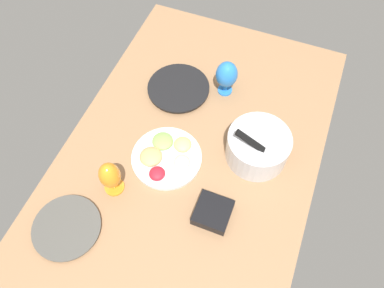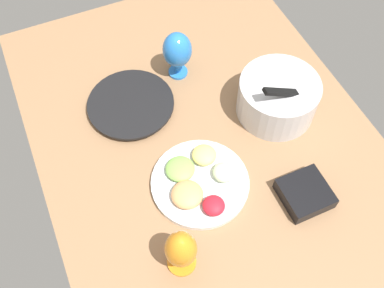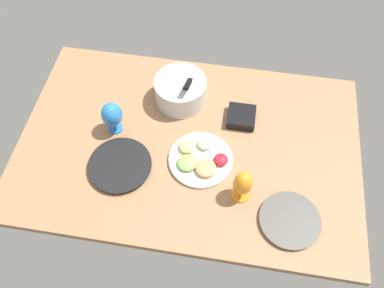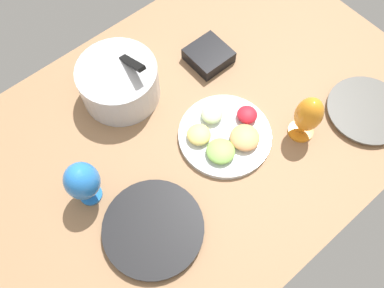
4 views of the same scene
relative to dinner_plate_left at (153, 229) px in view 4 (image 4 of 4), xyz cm
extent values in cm
cube|color=#99704C|center=(28.48, 17.52, -3.34)|extent=(160.00, 104.00, 4.00)
cylinder|color=#4C4C51|center=(0.00, 0.00, -0.53)|extent=(26.41, 26.41, 1.61)
cylinder|color=black|center=(0.00, 0.00, 0.75)|extent=(28.71, 28.71, 0.97)
cylinder|color=silver|center=(76.57, -13.91, -0.72)|extent=(23.73, 23.73, 1.23)
cylinder|color=#4E4C47|center=(76.57, -13.91, 0.26)|extent=(25.80, 25.80, 0.74)
cylinder|color=silver|center=(20.21, 43.16, 5.26)|extent=(25.52, 25.52, 13.20)
cylinder|color=white|center=(20.21, 43.16, 9.22)|extent=(22.97, 22.97, 2.38)
cube|color=black|center=(24.67, 43.16, 12.88)|extent=(2.93, 18.65, 10.65)
cylinder|color=silver|center=(35.43, 9.15, -0.44)|extent=(29.26, 29.26, 1.80)
ellipsoid|color=red|center=(44.71, 9.13, 2.14)|extent=(6.47, 6.47, 3.36)
ellipsoid|color=beige|center=(36.28, 16.42, 2.17)|extent=(6.73, 6.73, 3.42)
ellipsoid|color=#F9E072|center=(28.33, 13.59, 2.14)|extent=(7.44, 7.44, 3.35)
ellipsoid|color=#8CC659|center=(29.89, 5.12, 1.94)|extent=(8.81, 8.81, 2.95)
ellipsoid|color=#F2A566|center=(38.56, 3.65, 2.21)|extent=(9.30, 9.30, 3.50)
cylinder|color=orange|center=(54.98, -5.12, -0.84)|extent=(7.92, 7.92, 1.00)
cylinder|color=orange|center=(54.98, -5.12, 1.17)|extent=(2.00, 2.00, 3.01)
ellipsoid|color=orange|center=(54.98, -5.12, 9.51)|extent=(8.30, 8.30, 13.67)
cylinder|color=blue|center=(-7.64, 20.16, -0.84)|extent=(6.71, 6.71, 1.00)
cylinder|color=blue|center=(-7.64, 20.16, 1.59)|extent=(2.00, 2.00, 3.85)
ellipsoid|color=blue|center=(-7.64, 20.16, 10.02)|extent=(9.83, 9.83, 13.02)
cube|color=black|center=(51.52, 35.21, 0.98)|extent=(13.36, 13.36, 4.64)
cube|color=tan|center=(51.52, 35.21, 2.46)|extent=(10.95, 10.95, 1.48)
camera|label=1|loc=(102.51, 46.51, 137.63)|focal=35.49mm
camera|label=2|loc=(89.04, -17.10, 116.25)|focal=41.09mm
camera|label=3|loc=(45.85, -79.55, 154.46)|focal=36.56mm
camera|label=4|loc=(-10.71, -29.47, 112.41)|focal=37.98mm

